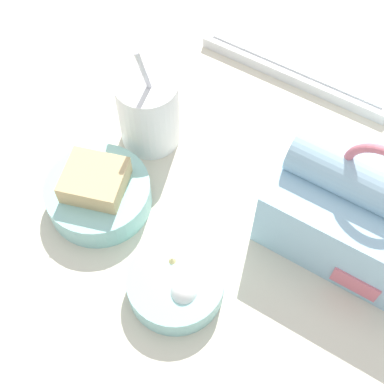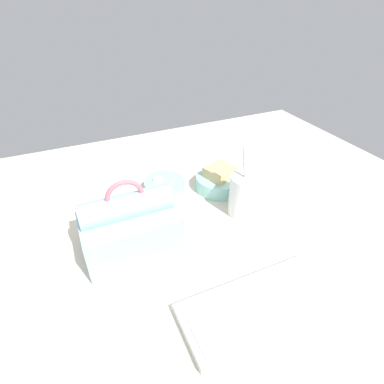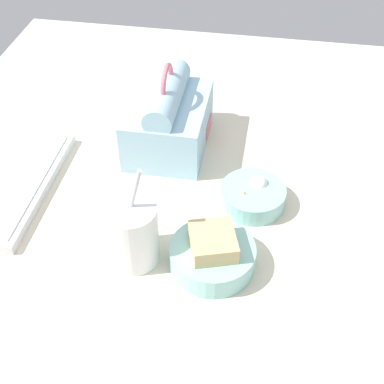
# 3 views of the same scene
# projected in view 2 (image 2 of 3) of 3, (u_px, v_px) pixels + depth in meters

# --- Properties ---
(desk_surface) EXTENTS (1.40, 1.10, 0.02)m
(desk_surface) POSITION_uv_depth(u_px,v_px,m) (200.00, 214.00, 0.80)
(desk_surface) COLOR beige
(desk_surface) RESTS_ON ground
(keyboard) EXTENTS (0.31, 0.12, 0.02)m
(keyboard) POSITION_uv_depth(u_px,v_px,m) (262.00, 304.00, 0.56)
(keyboard) COLOR silver
(keyboard) RESTS_ON desk_surface
(lunch_bag) EXTENTS (0.20, 0.15, 0.18)m
(lunch_bag) POSITION_uv_depth(u_px,v_px,m) (129.00, 226.00, 0.66)
(lunch_bag) COLOR #9EC6DB
(lunch_bag) RESTS_ON desk_surface
(soup_cup) EXTENTS (0.08, 0.08, 0.18)m
(soup_cup) POSITION_uv_depth(u_px,v_px,m) (245.00, 194.00, 0.76)
(soup_cup) COLOR white
(soup_cup) RESTS_ON desk_surface
(bento_bowl_sandwich) EXTENTS (0.14, 0.14, 0.07)m
(bento_bowl_sandwich) POSITION_uv_depth(u_px,v_px,m) (219.00, 181.00, 0.88)
(bento_bowl_sandwich) COLOR #93D1CC
(bento_bowl_sandwich) RESTS_ON desk_surface
(bento_bowl_snacks) EXTENTS (0.12, 0.12, 0.05)m
(bento_bowl_snacks) POSITION_uv_depth(u_px,v_px,m) (165.00, 186.00, 0.87)
(bento_bowl_snacks) COLOR #93D1CC
(bento_bowl_snacks) RESTS_ON desk_surface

